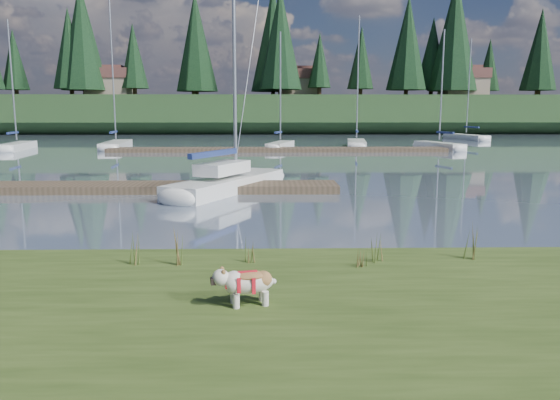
{
  "coord_description": "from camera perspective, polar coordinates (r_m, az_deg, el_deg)",
  "views": [
    {
      "loc": [
        1.31,
        -12.27,
        3.11
      ],
      "look_at": [
        1.55,
        -0.5,
        1.18
      ],
      "focal_mm": 35.0,
      "sensor_mm": 36.0,
      "label": 1
    }
  ],
  "objects": [
    {
      "name": "house_2",
      "position": [
        86.29,
        18.61,
        11.6
      ],
      "size": [
        6.3,
        5.3,
        4.65
      ],
      "color": "gray",
      "rests_on": "ridge"
    },
    {
      "name": "conifer_6",
      "position": [
        85.29,
        17.77,
        16.19
      ],
      "size": [
        7.04,
        7.04,
        17.0
      ],
      "color": "#382619",
      "rests_on": "ridge"
    },
    {
      "name": "conifer_4",
      "position": [
        78.92,
        0.04,
        16.55
      ],
      "size": [
        6.16,
        6.16,
        15.1
      ],
      "color": "#382619",
      "rests_on": "ridge"
    },
    {
      "name": "conifer_3",
      "position": [
        85.46,
        -9.11,
        14.97
      ],
      "size": [
        4.84,
        4.84,
        12.25
      ],
      "color": "#382619",
      "rests_on": "ridge"
    },
    {
      "name": "sailboat_bg_4",
      "position": [
        47.26,
        15.91,
        5.56
      ],
      "size": [
        3.02,
        6.51,
        9.64
      ],
      "rotation": [
        0.0,
        0.0,
        1.86
      ],
      "color": "white",
      "rests_on": "ground"
    },
    {
      "name": "weed_5",
      "position": [
        10.86,
        19.26,
        -4.36
      ],
      "size": [
        0.17,
        0.14,
        0.7
      ],
      "color": "#475B23",
      "rests_on": "bank"
    },
    {
      "name": "weed_2",
      "position": [
        10.25,
        10.15,
        -4.77
      ],
      "size": [
        0.17,
        0.14,
        0.71
      ],
      "color": "#475B23",
      "rests_on": "bank"
    },
    {
      "name": "sailboat_bg_1",
      "position": [
        48.85,
        -16.6,
        5.64
      ],
      "size": [
        2.43,
        8.39,
        12.3
      ],
      "rotation": [
        0.0,
        0.0,
        1.67
      ],
      "color": "white",
      "rests_on": "ground"
    },
    {
      "name": "sailboat_bg_3",
      "position": [
        49.23,
        7.97,
        5.96
      ],
      "size": [
        2.52,
        7.73,
        11.21
      ],
      "rotation": [
        0.0,
        0.0,
        1.43
      ],
      "color": "white",
      "rests_on": "ground"
    },
    {
      "name": "house_0",
      "position": [
        85.61,
        -17.37,
        11.69
      ],
      "size": [
        6.3,
        5.3,
        4.65
      ],
      "color": "gray",
      "rests_on": "ridge"
    },
    {
      "name": "conifer_7",
      "position": [
        93.13,
        25.52,
        14.0
      ],
      "size": [
        5.28,
        5.28,
        13.2
      ],
      "color": "#382619",
      "rests_on": "ridge"
    },
    {
      "name": "conifer_2",
      "position": [
        85.11,
        -19.98,
        15.79
      ],
      "size": [
        6.6,
        6.6,
        16.05
      ],
      "color": "#382619",
      "rests_on": "ridge"
    },
    {
      "name": "ground",
      "position": [
        42.41,
        -2.98,
        5.07
      ],
      "size": [
        200.0,
        200.0,
        0.0
      ],
      "primitive_type": "plane",
      "color": "slate",
      "rests_on": "ground"
    },
    {
      "name": "weed_3",
      "position": [
        10.28,
        -14.88,
        -5.16
      ],
      "size": [
        0.17,
        0.14,
        0.6
      ],
      "color": "#475B23",
      "rests_on": "bank"
    },
    {
      "name": "mud_lip",
      "position": [
        11.17,
        -7.93,
        -6.59
      ],
      "size": [
        60.0,
        0.5,
        0.14
      ],
      "primitive_type": "cube",
      "color": "#33281C",
      "rests_on": "ground"
    },
    {
      "name": "ridge",
      "position": [
        85.28,
        -2.11,
        8.87
      ],
      "size": [
        200.0,
        20.0,
        5.0
      ],
      "primitive_type": "cube",
      "color": "#1E3519",
      "rests_on": "ground"
    },
    {
      "name": "sailboat_main",
      "position": [
        21.93,
        -4.7,
        2.22
      ],
      "size": [
        4.82,
        7.75,
        11.41
      ],
      "rotation": [
        0.0,
        0.0,
        1.12
      ],
      "color": "white",
      "rests_on": "ground"
    },
    {
      "name": "bank",
      "position": [
        7.05,
        -12.24,
        -15.55
      ],
      "size": [
        60.0,
        9.0,
        0.35
      ],
      "primitive_type": "cube",
      "color": "#3D511E",
      "rests_on": "ground"
    },
    {
      "name": "sailboat_bg_5",
      "position": [
        64.12,
        18.53,
        6.32
      ],
      "size": [
        3.24,
        7.74,
        10.91
      ],
      "rotation": [
        0.0,
        0.0,
        1.81
      ],
      "color": "white",
      "rests_on": "ground"
    },
    {
      "name": "sailboat_bg_2",
      "position": [
        45.96,
        0.19,
        5.82
      ],
      "size": [
        2.71,
        6.33,
        9.54
      ],
      "rotation": [
        0.0,
        0.0,
        1.32
      ],
      "color": "white",
      "rests_on": "ground"
    },
    {
      "name": "sailboat_bg_0",
      "position": [
        49.91,
        -25.56,
        5.18
      ],
      "size": [
        2.25,
        7.17,
        10.33
      ],
      "rotation": [
        0.0,
        0.0,
        1.7
      ],
      "color": "white",
      "rests_on": "ground"
    },
    {
      "name": "weed_1",
      "position": [
        10.1,
        -3.17,
        -5.37
      ],
      "size": [
        0.17,
        0.14,
        0.49
      ],
      "color": "#475B23",
      "rests_on": "bank"
    },
    {
      "name": "conifer_5",
      "position": [
        83.76,
        8.48,
        14.48
      ],
      "size": [
        3.96,
        3.96,
        10.35
      ],
      "color": "#382619",
      "rests_on": "ridge"
    },
    {
      "name": "weed_4",
      "position": [
        9.93,
        8.62,
        -5.98
      ],
      "size": [
        0.17,
        0.14,
        0.39
      ],
      "color": "#475B23",
      "rests_on": "bank"
    },
    {
      "name": "dock_far",
      "position": [
        42.38,
        -0.26,
        5.28
      ],
      "size": [
        26.0,
        2.2,
        0.3
      ],
      "primitive_type": "cube",
      "color": "#4C3D2C",
      "rests_on": "ground"
    },
    {
      "name": "dock_near",
      "position": [
        22.12,
        -15.08,
        1.28
      ],
      "size": [
        16.0,
        2.0,
        0.3
      ],
      "primitive_type": "cube",
      "color": "#4C3D2C",
      "rests_on": "ground"
    },
    {
      "name": "house_1",
      "position": [
        83.51,
        2.07,
        12.17
      ],
      "size": [
        6.3,
        5.3,
        4.65
      ],
      "color": "gray",
      "rests_on": "ridge"
    },
    {
      "name": "bulldog",
      "position": [
        7.92,
        -3.43,
        -8.49
      ],
      "size": [
        0.94,
        0.49,
        0.55
      ],
      "rotation": [
        0.0,
        0.0,
        3.36
      ],
      "color": "silver",
      "rests_on": "bank"
    },
    {
      "name": "weed_0",
      "position": [
        10.04,
        -10.61,
        -5.06
      ],
      "size": [
        0.17,
        0.14,
        0.72
      ],
      "color": "#475B23",
      "rests_on": "bank"
    }
  ]
}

